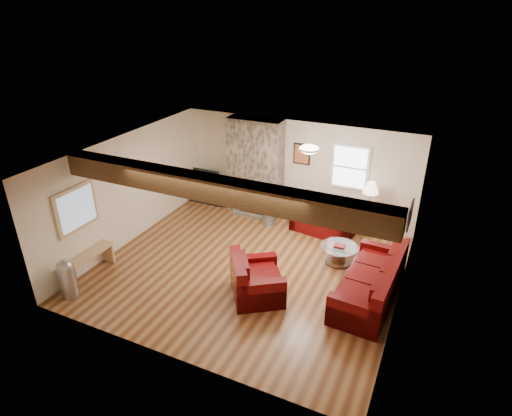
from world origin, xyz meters
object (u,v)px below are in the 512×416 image
Objects in this scene: loveseat at (325,216)px; coffee_table at (339,254)px; tv_cabinet at (208,193)px; television at (208,176)px; sofa_three at (370,279)px; floor_lamp at (371,191)px; armchair_red at (257,277)px.

coffee_table is (0.69, -1.23, -0.19)m from loveseat.
loveseat is 1.40× the size of tv_cabinet.
loveseat is 1.91× the size of television.
sofa_three reaches higher than loveseat.
coffee_table is 4.38m from tv_cabinet.
floor_lamp is (0.30, 1.32, 1.01)m from coffee_table.
tv_cabinet reaches higher than coffee_table.
tv_cabinet is at bearing -176.34° from loveseat.
loveseat reaches higher than tv_cabinet.
floor_lamp is at bearing 13.99° from loveseat.
sofa_three is 2.86× the size of television.
loveseat is 1.81× the size of coffee_table.
television reaches higher than sofa_three.
armchair_red is at bearing -89.26° from loveseat.
sofa_three is at bearing -46.65° from loveseat.
loveseat is at bearing -141.79° from sofa_three.
sofa_three is 1.50× the size of loveseat.
sofa_three reaches higher than armchair_red.
loveseat is 1.42m from coffee_table.
coffee_table is 0.58× the size of floor_lamp.
tv_cabinet is (-3.41, 0.30, -0.13)m from loveseat.
floor_lamp is (1.40, 3.07, 0.79)m from armchair_red.
tv_cabinet is at bearing 159.60° from coffee_table.
floor_lamp is (4.40, -0.21, 0.95)m from tv_cabinet.
loveseat is 3.45m from television.
floor_lamp reaches higher than coffee_table.
floor_lamp is at bearing -2.70° from tv_cabinet.
television is (-3.41, 0.30, 0.36)m from loveseat.
loveseat is at bearing -5.02° from tv_cabinet.
tv_cabinet is (-4.93, 2.49, -0.16)m from sofa_three.
loveseat is 1.43× the size of armchair_red.
television reaches higher than coffee_table.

